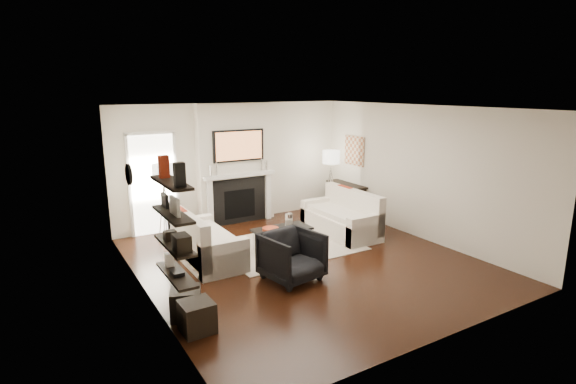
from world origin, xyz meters
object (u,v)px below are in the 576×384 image
lamp_left_shade (163,172)px  ottoman_near (186,303)px  loveseat_right_base (340,224)px  lamp_right_shade (331,157)px  loveseat_left_base (207,249)px  armchair (292,254)px  coffee_table (282,229)px

lamp_left_shade → ottoman_near: size_ratio=1.00×
loveseat_right_base → lamp_right_shade: bearing=63.3°
loveseat_left_base → armchair: 1.74m
lamp_right_shade → ottoman_near: (-4.52, -2.90, -1.25)m
lamp_left_shade → lamp_right_shade: (3.90, -0.12, 0.00)m
coffee_table → lamp_left_shade: 2.54m
armchair → ottoman_near: (-1.86, -0.30, -0.23)m
coffee_table → armchair: 1.40m
loveseat_right_base → armchair: armchair is taller
ottoman_near → loveseat_left_base: bearing=61.2°
armchair → lamp_left_shade: 3.16m
loveseat_right_base → loveseat_left_base: bearing=179.4°
coffee_table → lamp_right_shade: (2.10, 1.32, 1.05)m
ottoman_near → lamp_left_shade: bearing=78.4°
lamp_right_shade → ottoman_near: bearing=-147.3°
loveseat_left_base → coffee_table: (1.44, -0.20, 0.19)m
loveseat_left_base → lamp_right_shade: 3.91m
loveseat_left_base → lamp_left_shade: (-0.36, 1.24, 1.24)m
loveseat_right_base → coffee_table: (-1.52, -0.17, 0.19)m
lamp_right_shade → ottoman_near: size_ratio=1.00×
coffee_table → ottoman_near: 2.90m
loveseat_right_base → armchair: size_ratio=2.09×
coffee_table → lamp_left_shade: (-1.80, 1.44, 1.05)m
loveseat_left_base → armchair: bearing=-59.3°
coffee_table → lamp_left_shade: lamp_left_shade is taller
loveseat_right_base → lamp_left_shade: size_ratio=4.50×
lamp_left_shade → armchair: bearing=-65.5°
loveseat_right_base → coffee_table: size_ratio=1.64×
loveseat_left_base → lamp_right_shade: size_ratio=4.50×
armchair → ottoman_near: 1.90m
coffee_table → armchair: armchair is taller
lamp_left_shade → lamp_right_shade: same height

